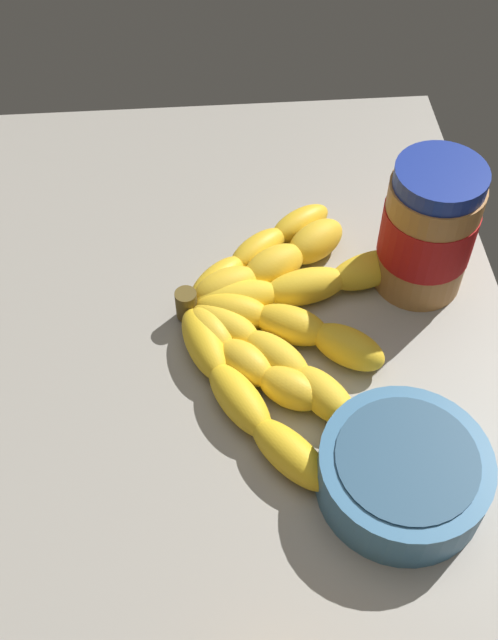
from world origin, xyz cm
name	(u,v)px	position (x,y,z in cm)	size (l,w,h in cm)	color
ground_plane	(202,383)	(0.00, 0.00, -2.38)	(76.25, 57.60, 4.76)	gray
banana_bunch	(272,318)	(3.76, -6.64, 1.66)	(33.18, 23.00, 3.63)	yellow
peanut_butter_jar	(428,230)	(8.91, -21.12, 6.62)	(8.53, 8.53, 13.50)	#B27238
small_bowl	(403,473)	(-12.66, -15.16, 2.37)	(13.19, 13.19, 4.61)	teal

